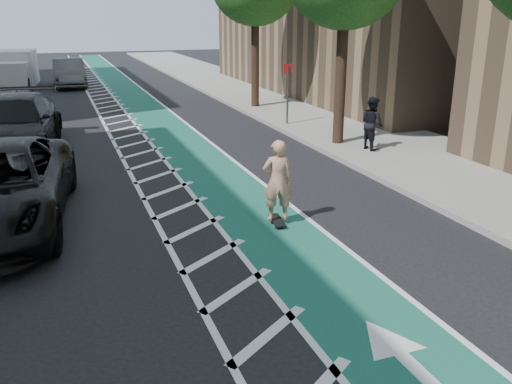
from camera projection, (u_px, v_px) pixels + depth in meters
name	position (u px, v px, depth m)	size (l,w,h in m)	color
ground	(146.00, 307.00, 8.43)	(120.00, 120.00, 0.00)	black
bike_lane	(186.00, 148.00, 18.32)	(2.00, 90.00, 0.01)	#164E39
buffer_strip	(141.00, 152.00, 17.82)	(1.40, 90.00, 0.01)	silver
sidewalk_right	(354.00, 132.00, 20.44)	(5.00, 90.00, 0.15)	gray
curb_right	(295.00, 137.00, 19.63)	(0.12, 90.00, 0.16)	gray
sign_post	(288.00, 93.00, 21.19)	(0.35, 0.08, 2.47)	#4C4C4C
skateboard	(277.00, 220.00, 11.70)	(0.35, 0.80, 0.10)	black
skateboarder	(277.00, 181.00, 11.41)	(0.64, 0.42, 1.76)	tan
suv_far	(13.00, 125.00, 17.43)	(2.56, 6.29, 1.83)	black
car_grey	(69.00, 73.00, 33.27)	(1.78, 5.10, 1.68)	#535458
pedestrian	(372.00, 123.00, 17.30)	(0.82, 0.64, 1.69)	black
box_truck	(14.00, 70.00, 33.45)	(2.72, 5.28, 2.12)	silver
barrel_c	(17.00, 122.00, 20.40)	(0.70, 0.70, 0.95)	#EB460C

